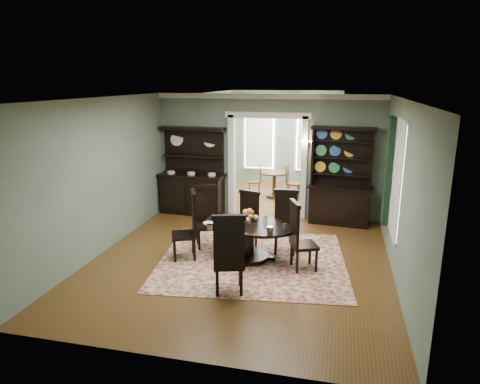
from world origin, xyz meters
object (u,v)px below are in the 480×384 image
at_px(sideboard, 193,184).
at_px(parlor_table, 274,181).
at_px(dining_table, 248,235).
at_px(welsh_dresser, 340,189).

distance_m(sideboard, parlor_table, 2.68).
bearing_deg(dining_table, sideboard, 143.31).
xyz_separation_m(welsh_dresser, parlor_table, (-1.86, 1.97, -0.34)).
xyz_separation_m(sideboard, welsh_dresser, (3.65, 0.01, 0.06)).
bearing_deg(parlor_table, sideboard, -132.26).
distance_m(dining_table, parlor_table, 4.54).
height_order(dining_table, parlor_table, parlor_table).
distance_m(sideboard, welsh_dresser, 3.65).
xyz_separation_m(dining_table, welsh_dresser, (1.65, 2.57, 0.34)).
relative_size(dining_table, sideboard, 0.92).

